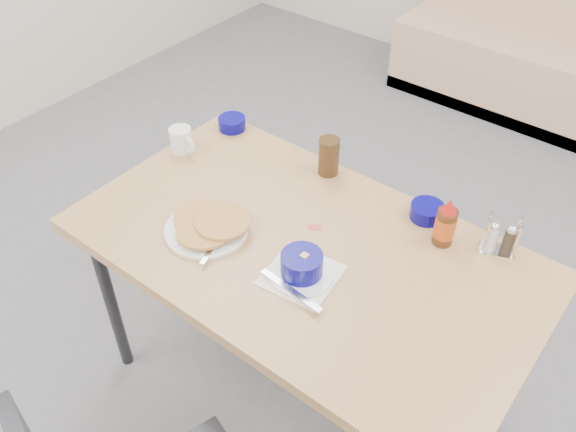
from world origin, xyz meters
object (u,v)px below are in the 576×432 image
Objects in this scene: pancake_plate at (208,226)px; creamer_bowl at (232,123)px; condiment_caddy at (500,240)px; coffee_mug at (182,140)px; amber_tumbler at (329,156)px; grits_setting at (301,267)px; dining_table at (304,260)px; butter_bowl at (427,211)px; booth_bench at (562,60)px; syrup_bottle at (445,224)px.

creamer_bowl is (-0.32, 0.47, 0.00)m from pancake_plate.
condiment_caddy is (1.06, -0.00, 0.02)m from creamer_bowl.
coffee_mug is 0.88× the size of amber_tumbler.
condiment_caddy is at bearing -0.30° from amber_tumbler.
creamer_bowl is (-0.66, 0.44, -0.01)m from grits_setting.
dining_table is 11.60× the size of condiment_caddy.
butter_bowl is (0.86, 0.22, -0.02)m from coffee_mug.
grits_setting is 2.34× the size of creamer_bowl.
booth_bench is 2.31m from creamer_bowl.
dining_table is 0.43m from syrup_bottle.
booth_bench is at bearing 95.81° from butter_bowl.
booth_bench is 1.36× the size of dining_table.
booth_bench reaches higher than amber_tumbler.
butter_bowl is 0.38m from amber_tumbler.
booth_bench reaches higher than grits_setting.
grits_setting is at bearing -153.78° from condiment_caddy.
coffee_mug reaches higher than butter_bowl.
condiment_caddy is (1.10, 0.21, -0.00)m from coffee_mug.
grits_setting is 0.80m from creamer_bowl.
grits_setting is 1.46× the size of syrup_bottle.
booth_bench is 18.07× the size of butter_bowl.
dining_table is 0.69m from creamer_bowl.
butter_bowl is at bearing 142.10° from syrup_bottle.
creamer_bowl is 1.06m from condiment_caddy.
butter_bowl is 0.24m from condiment_caddy.
pancake_plate is 2.19× the size of coffee_mug.
syrup_bottle is (0.47, -0.07, 0.00)m from amber_tumbler.
butter_bowl is at bearing 157.29° from condiment_caddy.
dining_table is at bearing 123.21° from grits_setting.
condiment_caddy is (0.62, -0.00, -0.02)m from amber_tumbler.
syrup_bottle reaches higher than creamer_bowl.
amber_tumbler is (-0.38, 0.00, 0.04)m from butter_bowl.
amber_tumbler is at bearing 24.32° from coffee_mug.
booth_bench is 2.54m from coffee_mug.
coffee_mug reaches higher than creamer_bowl.
booth_bench is at bearing 75.23° from coffee_mug.
grits_setting is at bearing -56.79° from dining_table.
dining_table is 13.72× the size of creamer_bowl.
condiment_caddy reaches higher than dining_table.
creamer_bowl is at bearing 175.52° from syrup_bottle.
dining_table is 0.66m from coffee_mug.
grits_setting is (0.34, 0.03, 0.02)m from pancake_plate.
syrup_bottle reaches higher than butter_bowl.
grits_setting is at bearing -33.75° from creamer_bowl.
coffee_mug reaches higher than dining_table.
condiment_caddy is 0.74× the size of syrup_bottle.
coffee_mug is (-0.37, 0.25, 0.03)m from pancake_plate.
pancake_plate is 1.93× the size of amber_tumbler.
creamer_bowl is at bearing 150.28° from dining_table.
grits_setting is 0.47m from butter_bowl.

